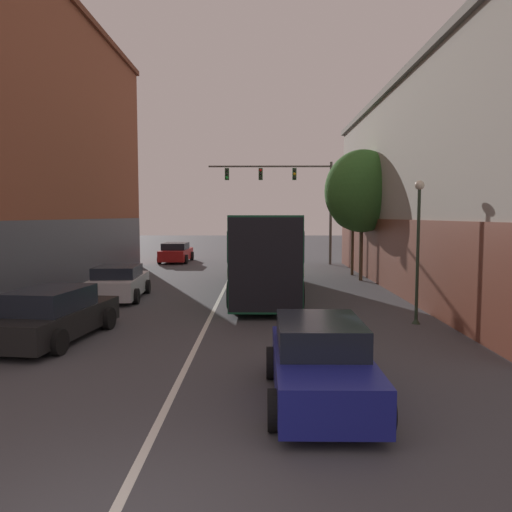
# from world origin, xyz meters

# --- Properties ---
(lane_center_line) EXTENTS (0.14, 45.58, 0.01)m
(lane_center_line) POSITION_xyz_m (0.00, 16.79, 0.00)
(lane_center_line) COLOR silver
(lane_center_line) RESTS_ON ground_plane
(building_right_storefront) EXTENTS (9.63, 25.12, 9.24)m
(building_right_storefront) POSITION_xyz_m (12.09, 18.20, 4.74)
(building_right_storefront) COLOR #9E998E
(building_right_storefront) RESTS_ON ground_plane
(bus) EXTENTS (2.85, 11.72, 3.37)m
(bus) POSITION_xyz_m (1.88, 16.69, 1.90)
(bus) COLOR #145133
(bus) RESTS_ON ground_plane
(hatchback_foreground) EXTENTS (1.96, 4.07, 1.44)m
(hatchback_foreground) POSITION_xyz_m (2.74, 4.09, 0.69)
(hatchback_foreground) COLOR navy
(hatchback_foreground) RESTS_ON ground_plane
(parked_car_left_near) EXTENTS (2.23, 4.25, 1.36)m
(parked_car_left_near) POSITION_xyz_m (-4.07, 15.16, 0.65)
(parked_car_left_near) COLOR silver
(parked_car_left_near) RESTS_ON ground_plane
(parked_car_left_mid) EXTENTS (2.37, 4.70, 1.44)m
(parked_car_left_mid) POSITION_xyz_m (-3.89, 8.39, 0.68)
(parked_car_left_mid) COLOR black
(parked_car_left_mid) RESTS_ON ground_plane
(parked_car_left_far) EXTENTS (2.12, 4.61, 1.41)m
(parked_car_left_far) POSITION_xyz_m (-4.45, 31.19, 0.68)
(parked_car_left_far) COLOR red
(parked_car_left_far) RESTS_ON ground_plane
(traffic_signal_gantry) EXTENTS (8.46, 0.36, 7.01)m
(traffic_signal_gantry) POSITION_xyz_m (3.76, 29.56, 5.22)
(traffic_signal_gantry) COLOR #514C47
(traffic_signal_gantry) RESTS_ON ground_plane
(street_lamp) EXTENTS (0.29, 0.29, 4.43)m
(street_lamp) POSITION_xyz_m (6.51, 10.55, 2.42)
(street_lamp) COLOR #233323
(street_lamp) RESTS_ON ground_plane
(street_tree_near) EXTENTS (3.84, 3.45, 6.73)m
(street_tree_near) POSITION_xyz_m (6.87, 20.98, 4.61)
(street_tree_near) COLOR brown
(street_tree_near) RESTS_ON ground_plane
(street_tree_far) EXTENTS (2.60, 2.34, 5.43)m
(street_tree_far) POSITION_xyz_m (6.87, 23.40, 3.99)
(street_tree_far) COLOR brown
(street_tree_far) RESTS_ON ground_plane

